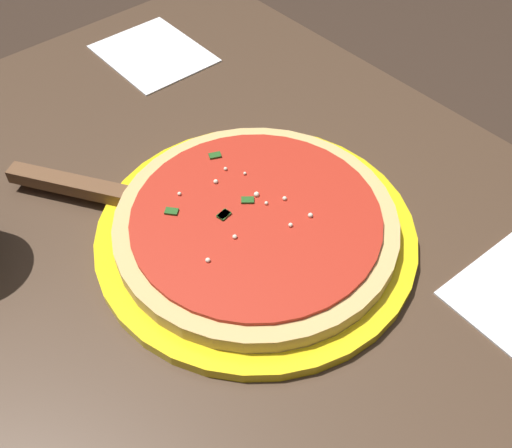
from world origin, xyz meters
TOP-DOWN VIEW (x-y plane):
  - restaurant_table at (0.00, 0.00)m, footprint 0.86×0.68m
  - serving_plate at (0.02, 0.04)m, footprint 0.30×0.30m
  - pizza at (0.02, 0.04)m, footprint 0.26×0.26m
  - pizza_server at (-0.11, -0.05)m, footprint 0.21×0.16m
  - napkin_loose_left at (-0.31, 0.14)m, footprint 0.14×0.12m

SIDE VIEW (x-z plane):
  - restaurant_table at x=0.00m, z-range 0.20..0.93m
  - napkin_loose_left at x=-0.31m, z-range 0.73..0.74m
  - serving_plate at x=0.02m, z-range 0.73..0.75m
  - pizza_server at x=-0.11m, z-range 0.74..0.76m
  - pizza at x=0.02m, z-range 0.74..0.77m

